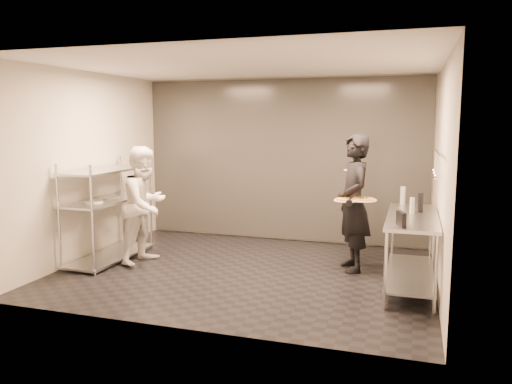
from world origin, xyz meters
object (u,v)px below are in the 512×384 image
(bottle_dark, at_px, (421,203))
(bottle_green, at_px, (403,195))
(pizza_plate_far, at_px, (363,199))
(pos_monitor, at_px, (401,219))
(waiter, at_px, (354,203))
(pass_rack, at_px, (108,209))
(pizza_plate_near, at_px, (346,200))
(bottle_clear, at_px, (412,205))
(salad_plate, at_px, (353,169))
(prep_counter, at_px, (411,239))
(chef, at_px, (145,205))

(bottle_dark, bearing_deg, bottle_green, 112.80)
(pizza_plate_far, xyz_separation_m, pos_monitor, (0.51, -1.08, -0.03))
(pizza_plate_far, relative_size, bottle_dark, 1.43)
(waiter, height_order, pos_monitor, waiter)
(pass_rack, bearing_deg, pizza_plate_near, 5.56)
(waiter, distance_m, pos_monitor, 1.43)
(pizza_plate_near, height_order, pos_monitor, pos_monitor)
(pizza_plate_near, relative_size, pizza_plate_far, 0.91)
(pass_rack, height_order, waiter, waiter)
(pizza_plate_near, bearing_deg, bottle_clear, -12.20)
(pass_rack, xyz_separation_m, bottle_green, (4.19, 0.80, 0.28))
(salad_plate, bearing_deg, bottle_clear, -40.45)
(prep_counter, height_order, waiter, waiter)
(pass_rack, bearing_deg, bottle_green, 10.84)
(chef, bearing_deg, pizza_plate_far, -74.36)
(bottle_dark, bearing_deg, chef, -176.67)
(pass_rack, relative_size, prep_counter, 0.89)
(pizza_plate_far, xyz_separation_m, bottle_green, (0.50, 0.44, 0.01))
(chef, xyz_separation_m, pizza_plate_near, (2.87, 0.30, 0.17))
(prep_counter, relative_size, waiter, 0.95)
(prep_counter, bearing_deg, pizza_plate_near, 158.67)
(waiter, bearing_deg, bottle_green, 89.04)
(prep_counter, distance_m, pos_monitor, 0.82)
(waiter, xyz_separation_m, salad_plate, (-0.05, 0.31, 0.45))
(waiter, height_order, chef, waiter)
(pizza_plate_far, height_order, bottle_clear, bottle_clear)
(chef, height_order, pos_monitor, chef)
(bottle_green, relative_size, bottle_dark, 1.02)
(pass_rack, height_order, salad_plate, pass_rack)
(pizza_plate_near, xyz_separation_m, pizza_plate_far, (0.22, 0.03, 0.01))
(bottle_clear, xyz_separation_m, bottle_dark, (0.10, 0.10, 0.02))
(salad_plate, xyz_separation_m, bottle_clear, (0.83, -0.70, -0.37))
(salad_plate, bearing_deg, pass_rack, -166.21)
(salad_plate, bearing_deg, pizza_plate_far, -67.88)
(pizza_plate_near, xyz_separation_m, bottle_clear, (0.85, -0.18, -0.00))
(waiter, height_order, bottle_green, waiter)
(pizza_plate_far, xyz_separation_m, bottle_clear, (0.62, -0.21, -0.01))
(bottle_dark, bearing_deg, prep_counter, -109.66)
(pos_monitor, height_order, bottle_clear, bottle_clear)
(chef, xyz_separation_m, salad_plate, (2.90, 0.82, 0.54))
(pass_rack, distance_m, salad_plate, 3.65)
(pizza_plate_far, relative_size, pos_monitor, 1.54)
(salad_plate, height_order, pos_monitor, salad_plate)
(pass_rack, height_order, chef, chef)
(waiter, distance_m, salad_plate, 0.55)
(pass_rack, height_order, pizza_plate_near, pass_rack)
(pizza_plate_near, bearing_deg, prep_counter, -21.33)
(bottle_green, height_order, bottle_clear, bottle_green)
(bottle_clear, distance_m, bottle_dark, 0.15)
(pos_monitor, bearing_deg, salad_plate, 95.50)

